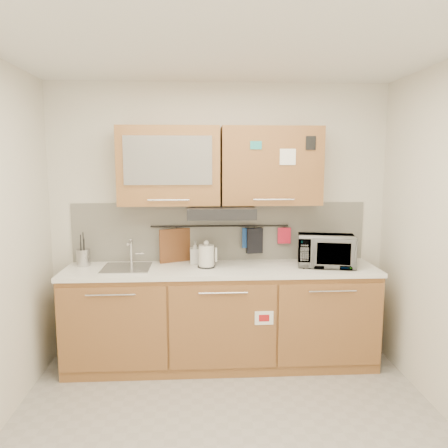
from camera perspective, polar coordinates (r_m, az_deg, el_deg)
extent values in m
plane|color=#9E9993|center=(3.26, 0.82, -26.87)|extent=(3.20, 3.20, 0.00)
plane|color=white|center=(2.76, 0.94, 23.44)|extent=(3.20, 3.20, 0.00)
plane|color=silver|center=(4.20, -0.59, 0.38)|extent=(3.20, 0.00, 3.20)
cube|color=#A16139|center=(4.12, -0.37, -12.13)|extent=(2.80, 0.60, 0.88)
cube|color=black|center=(4.27, -0.37, -17.04)|extent=(2.80, 0.54, 0.10)
cube|color=#996336|center=(3.89, -14.39, -13.22)|extent=(0.91, 0.02, 0.74)
cylinder|color=silver|center=(3.76, -14.63, -8.96)|extent=(0.41, 0.01, 0.01)
cube|color=#996336|center=(3.82, -0.13, -13.34)|extent=(0.91, 0.02, 0.74)
cylinder|color=silver|center=(3.69, -0.11, -9.01)|extent=(0.41, 0.01, 0.01)
cube|color=#996336|center=(3.98, 13.76, -12.69)|extent=(0.91, 0.02, 0.74)
cylinder|color=silver|center=(3.86, 14.03, -8.51)|extent=(0.41, 0.01, 0.01)
cube|color=white|center=(3.98, -0.37, -5.96)|extent=(2.82, 0.62, 0.04)
cube|color=silver|center=(4.21, -0.58, -1.00)|extent=(2.80, 0.02, 0.56)
cube|color=#A16139|center=(3.99, -7.15, 7.53)|extent=(0.90, 0.35, 0.70)
cube|color=silver|center=(3.81, -7.35, 8.24)|extent=(0.76, 0.02, 0.42)
cube|color=#996336|center=(4.04, 6.11, 7.55)|extent=(0.90, 0.35, 0.70)
cube|color=white|center=(3.88, 8.33, 8.67)|extent=(0.14, 0.00, 0.14)
cube|color=black|center=(3.94, -0.42, 1.61)|extent=(0.60, 0.46, 0.10)
cube|color=silver|center=(4.03, -12.60, -5.74)|extent=(0.42, 0.40, 0.03)
cylinder|color=silver|center=(4.16, -12.02, -3.54)|extent=(0.03, 0.03, 0.24)
cylinder|color=silver|center=(4.06, -12.24, -2.39)|extent=(0.02, 0.18, 0.02)
cylinder|color=black|center=(4.16, -0.56, -0.26)|extent=(1.30, 0.02, 0.02)
cylinder|color=#AFAFB3|center=(4.22, -17.88, -4.18)|extent=(0.15, 0.15, 0.15)
cylinder|color=black|center=(4.22, -18.16, -3.26)|extent=(0.01, 0.01, 0.29)
cylinder|color=black|center=(4.19, -17.76, -3.54)|extent=(0.01, 0.01, 0.26)
cylinder|color=black|center=(4.22, -17.86, -3.10)|extent=(0.01, 0.01, 0.31)
cylinder|color=black|center=(4.19, -18.18, -3.76)|extent=(0.01, 0.01, 0.23)
cylinder|color=silver|center=(3.96, -2.32, -4.21)|extent=(0.17, 0.17, 0.20)
sphere|color=silver|center=(3.93, -2.33, -2.49)|extent=(0.05, 0.05, 0.05)
cube|color=silver|center=(3.98, -1.09, -4.01)|extent=(0.02, 0.03, 0.13)
cylinder|color=black|center=(3.98, -2.32, -5.55)|extent=(0.16, 0.16, 0.01)
cube|color=black|center=(4.07, 12.17, -4.28)|extent=(0.24, 0.16, 0.17)
cube|color=black|center=(4.04, 11.67, -3.25)|extent=(0.08, 0.11, 0.01)
cube|color=black|center=(4.07, 12.72, -3.19)|extent=(0.08, 0.11, 0.01)
imported|color=#999999|center=(4.11, 13.18, -3.43)|extent=(0.57, 0.44, 0.28)
imported|color=#999999|center=(4.11, -3.77, -3.69)|extent=(0.10, 0.10, 0.21)
cube|color=brown|center=(4.19, -6.19, -3.43)|extent=(0.32, 0.16, 0.42)
cube|color=navy|center=(4.19, 3.17, -1.82)|extent=(0.12, 0.03, 0.19)
cube|color=black|center=(4.20, 4.01, -2.18)|extent=(0.16, 0.08, 0.25)
cube|color=red|center=(4.24, 7.87, -1.51)|extent=(0.12, 0.02, 0.15)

